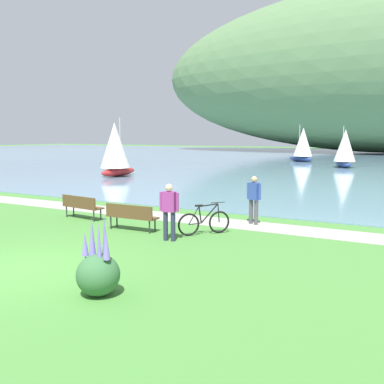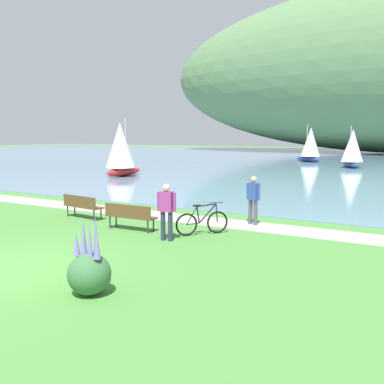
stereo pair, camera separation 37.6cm
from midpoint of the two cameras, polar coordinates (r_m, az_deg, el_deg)
name	(u,v)px [view 1 (the left image)]	position (r m, az deg, el deg)	size (l,w,h in m)	color
ground_plane	(23,268)	(11.04, -22.77, -9.44)	(200.00, 200.00, 0.00)	#478438
bay_water	(343,160)	(56.05, 19.45, 4.12)	(180.00, 80.00, 0.04)	#6B8EA8
shoreline_path	(173,217)	(16.24, -3.27, -3.41)	(60.00, 1.50, 0.01)	#A39E93
park_bench_near_camera	(81,205)	(16.44, -15.30, -1.72)	(1.85, 0.70, 0.88)	brown
park_bench_further_along	(131,215)	(14.09, -8.97, -3.08)	(1.81, 0.52, 0.88)	brown
bicycle_leaning_near_bench	(204,222)	(13.41, 0.86, -4.08)	(1.19, 1.39, 1.01)	black
person_at_shoreline	(254,197)	(14.94, 7.61, -0.67)	(0.58, 0.34, 1.71)	#4C4C51
person_on_the_grass	(169,208)	(12.55, -3.95, -2.22)	(0.61, 0.27, 1.71)	#282D47
echium_bush_closest_to_camera	(98,272)	(8.69, -13.76, -10.43)	(0.86, 0.86, 1.60)	#386B3D
sailboat_mid_bay	(345,148)	(42.46, 19.64, 5.60)	(2.69, 3.38, 3.91)	navy
sailboat_toward_hillside	(303,144)	(50.23, 14.47, 6.25)	(3.54, 3.12, 4.23)	navy
sailboat_far_off	(115,149)	(32.08, -10.61, 5.73)	(2.24, 3.72, 4.35)	#B22323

